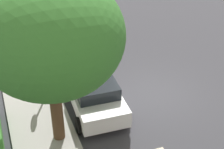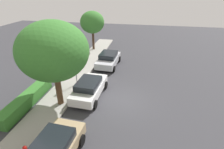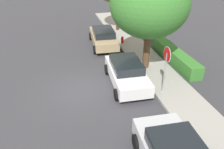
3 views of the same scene
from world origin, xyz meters
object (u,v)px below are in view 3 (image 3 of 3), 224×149
parked_car_white (127,72)px  parked_car_tan (103,37)px  street_tree_far (149,5)px  fire_hydrant (122,40)px  stop_sign (166,62)px

parked_car_white → parked_car_tan: bearing=-179.7°
parked_car_tan → parked_car_white: bearing=0.3°
street_tree_far → fire_hydrant: (-4.44, -0.19, -3.77)m
stop_sign → street_tree_far: bearing=178.1°
fire_hydrant → parked_car_tan: bearing=-97.1°
stop_sign → parked_car_tan: (-7.50, -1.64, -1.13)m
stop_sign → fire_hydrant: (-7.31, -0.09, -1.51)m
street_tree_far → parked_car_white: bearing=-49.5°
parked_car_tan → street_tree_far: 5.99m
stop_sign → parked_car_white: size_ratio=0.65×
parked_car_white → fire_hydrant: 6.09m
street_tree_far → parked_car_tan: bearing=-159.5°
parked_car_white → stop_sign: bearing=48.5°
parked_car_white → fire_hydrant: parked_car_white is taller
stop_sign → fire_hydrant: stop_sign is taller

